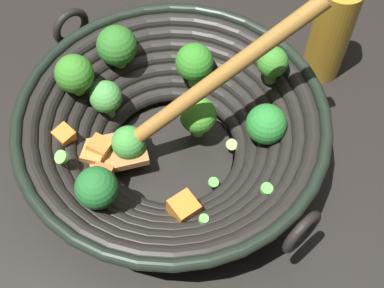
# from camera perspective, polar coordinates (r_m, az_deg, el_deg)

# --- Properties ---
(ground_plane) EXTENTS (4.00, 4.00, 0.00)m
(ground_plane) POSITION_cam_1_polar(r_m,az_deg,el_deg) (0.68, -2.00, -1.42)
(ground_plane) COLOR black
(wok) EXTENTS (0.41, 0.37, 0.24)m
(wok) POSITION_cam_1_polar(r_m,az_deg,el_deg) (0.63, -2.26, 1.69)
(wok) COLOR black
(wok) RESTS_ON ground
(cooking_oil_bottle) EXTENTS (0.05, 0.05, 0.20)m
(cooking_oil_bottle) POSITION_cam_1_polar(r_m,az_deg,el_deg) (0.73, 14.85, 12.26)
(cooking_oil_bottle) COLOR #AD7F23
(cooking_oil_bottle) RESTS_ON ground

